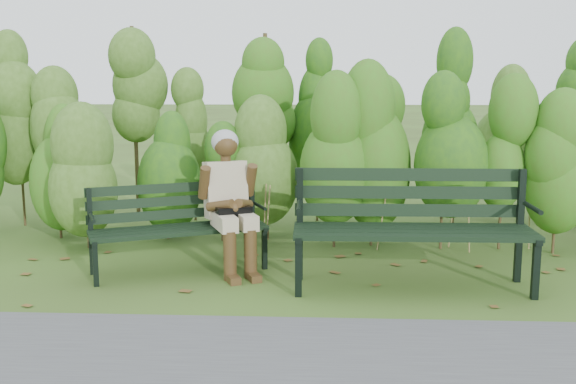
{
  "coord_description": "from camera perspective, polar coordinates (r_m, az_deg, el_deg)",
  "views": [
    {
      "loc": [
        0.31,
        -5.76,
        1.79
      ],
      "look_at": [
        0.0,
        0.35,
        0.75
      ],
      "focal_mm": 42.0,
      "sensor_mm": 36.0,
      "label": 1
    }
  ],
  "objects": [
    {
      "name": "ground",
      "position": [
        6.04,
        -0.17,
        -7.59
      ],
      "size": [
        80.0,
        80.0,
        0.0
      ],
      "primitive_type": "plane",
      "color": "#39481D"
    },
    {
      "name": "bench_right",
      "position": [
        5.89,
        10.42,
        -2.21
      ],
      "size": [
        2.03,
        0.69,
        1.01
      ],
      "color": "black",
      "rests_on": "ground"
    },
    {
      "name": "leaf_litter",
      "position": [
        6.13,
        -7.01,
        -7.36
      ],
      "size": [
        5.46,
        2.15,
        0.01
      ],
      "color": "brown",
      "rests_on": "ground"
    },
    {
      "name": "bench_left",
      "position": [
        6.39,
        -9.4,
        -2.36
      ],
      "size": [
        1.69,
        1.12,
        0.81
      ],
      "color": "black",
      "rests_on": "ground"
    },
    {
      "name": "seated_woman",
      "position": [
        6.28,
        -4.98,
        -0.16
      ],
      "size": [
        0.65,
        0.86,
        1.31
      ],
      "color": "#BBAE90",
      "rests_on": "ground"
    },
    {
      "name": "hedge_band",
      "position": [
        7.65,
        0.58,
        5.66
      ],
      "size": [
        11.04,
        1.67,
        2.42
      ],
      "color": "#47381E",
      "rests_on": "ground"
    }
  ]
}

